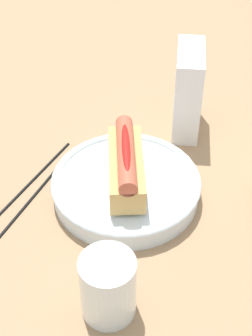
{
  "coord_description": "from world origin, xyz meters",
  "views": [
    {
      "loc": [
        0.55,
        0.05,
        0.56
      ],
      "look_at": [
        -0.01,
        -0.01,
        0.06
      ],
      "focal_mm": 54.76,
      "sensor_mm": 36.0,
      "label": 1
    }
  ],
  "objects_px": {
    "hotdog_front": "(126,164)",
    "chopstick_far": "(30,182)",
    "serving_bowl": "(126,186)",
    "water_glass": "(108,290)",
    "napkin_box": "(188,91)",
    "chopstick_near": "(33,196)"
  },
  "relations": [
    {
      "from": "serving_bowl",
      "to": "napkin_box",
      "type": "relative_size",
      "value": 1.5
    },
    {
      "from": "chopstick_far",
      "to": "chopstick_near",
      "type": "bearing_deg",
      "value": 43.73
    },
    {
      "from": "chopstick_near",
      "to": "chopstick_far",
      "type": "xyz_separation_m",
      "value": [
        -0.03,
        -0.01,
        0.0
      ]
    },
    {
      "from": "water_glass",
      "to": "chopstick_far",
      "type": "bearing_deg",
      "value": -144.0
    },
    {
      "from": "hotdog_front",
      "to": "chopstick_far",
      "type": "distance_m",
      "value": 0.16
    },
    {
      "from": "serving_bowl",
      "to": "chopstick_far",
      "type": "bearing_deg",
      "value": -93.75
    },
    {
      "from": "water_glass",
      "to": "napkin_box",
      "type": "xyz_separation_m",
      "value": [
        -0.38,
        0.08,
        0.04
      ]
    },
    {
      "from": "chopstick_near",
      "to": "napkin_box",
      "type": "bearing_deg",
      "value": 150.84
    },
    {
      "from": "napkin_box",
      "to": "chopstick_far",
      "type": "bearing_deg",
      "value": -54.0
    },
    {
      "from": "water_glass",
      "to": "chopstick_near",
      "type": "height_order",
      "value": "water_glass"
    },
    {
      "from": "hotdog_front",
      "to": "napkin_box",
      "type": "relative_size",
      "value": 1.04
    },
    {
      "from": "napkin_box",
      "to": "water_glass",
      "type": "bearing_deg",
      "value": -12.72
    },
    {
      "from": "hotdog_front",
      "to": "chopstick_far",
      "type": "xyz_separation_m",
      "value": [
        -0.01,
        -0.15,
        -0.06
      ]
    },
    {
      "from": "serving_bowl",
      "to": "napkin_box",
      "type": "bearing_deg",
      "value": 155.23
    },
    {
      "from": "napkin_box",
      "to": "chopstick_far",
      "type": "height_order",
      "value": "napkin_box"
    },
    {
      "from": "hotdog_front",
      "to": "water_glass",
      "type": "height_order",
      "value": "hotdog_front"
    },
    {
      "from": "napkin_box",
      "to": "chopstick_near",
      "type": "height_order",
      "value": "napkin_box"
    },
    {
      "from": "chopstick_far",
      "to": "hotdog_front",
      "type": "bearing_deg",
      "value": 108.18
    },
    {
      "from": "hotdog_front",
      "to": "napkin_box",
      "type": "xyz_separation_m",
      "value": [
        -0.18,
        0.09,
        0.01
      ]
    },
    {
      "from": "serving_bowl",
      "to": "hotdog_front",
      "type": "height_order",
      "value": "hotdog_front"
    },
    {
      "from": "serving_bowl",
      "to": "chopstick_far",
      "type": "xyz_separation_m",
      "value": [
        -0.01,
        -0.15,
        -0.02
      ]
    },
    {
      "from": "chopstick_near",
      "to": "serving_bowl",
      "type": "bearing_deg",
      "value": 116.76
    }
  ]
}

